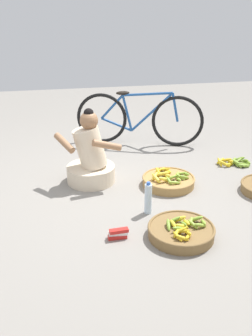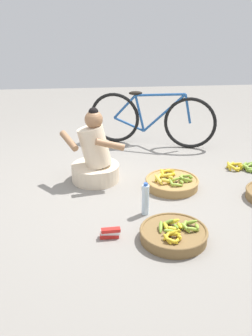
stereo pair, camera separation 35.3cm
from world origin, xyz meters
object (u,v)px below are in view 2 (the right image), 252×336
object	(u,v)px
bicycle_leaning	(151,119)
banana_basket_mid_left	(172,182)
loose_bananas_near_vendor	(246,167)
banana_basket_front_right	(174,234)
water_bottle	(145,199)
vendor_woman_front	(95,158)
packet_carton_stack	(110,233)

from	to	relation	value
bicycle_leaning	banana_basket_mid_left	world-z (taller)	bicycle_leaning
loose_bananas_near_vendor	banana_basket_front_right	bearing A→B (deg)	-129.99
bicycle_leaning	water_bottle	size ratio (longest dim) A/B	5.11
vendor_woman_front	banana_basket_mid_left	world-z (taller)	vendor_woman_front
banana_basket_mid_left	banana_basket_front_right	world-z (taller)	banana_basket_mid_left
banana_basket_front_right	packet_carton_stack	size ratio (longest dim) A/B	3.27
vendor_woman_front	loose_bananas_near_vendor	distance (m)	1.77
bicycle_leaning	banana_basket_mid_left	xyz separation A→B (m)	(0.03, -1.31, -0.30)
vendor_woman_front	water_bottle	bearing A→B (deg)	-60.17
banana_basket_front_right	packet_carton_stack	distance (m)	0.53
loose_bananas_near_vendor	water_bottle	world-z (taller)	water_bottle
bicycle_leaning	packet_carton_stack	xyz separation A→B (m)	(-0.67, -2.19, -0.31)
vendor_woman_front	water_bottle	xyz separation A→B (m)	(0.45, -0.78, -0.11)
banana_basket_front_right	loose_bananas_near_vendor	size ratio (longest dim) A/B	1.39
vendor_woman_front	banana_basket_mid_left	distance (m)	0.87
banana_basket_front_right	loose_bananas_near_vendor	xyz separation A→B (m)	(1.13, 1.34, -0.03)
banana_basket_front_right	loose_bananas_near_vendor	distance (m)	1.76
vendor_woman_front	water_bottle	distance (m)	0.90
banana_basket_front_right	vendor_woman_front	bearing A→B (deg)	117.05
banana_basket_mid_left	water_bottle	world-z (taller)	water_bottle
water_bottle	banana_basket_mid_left	bearing A→B (deg)	55.82
banana_basket_mid_left	loose_bananas_near_vendor	bearing A→B (deg)	21.65
banana_basket_mid_left	packet_carton_stack	xyz separation A→B (m)	(-0.70, -0.89, -0.01)
vendor_woman_front	bicycle_leaning	xyz separation A→B (m)	(0.77, 1.05, 0.09)
bicycle_leaning	water_bottle	bearing A→B (deg)	-100.02
bicycle_leaning	vendor_woman_front	bearing A→B (deg)	-126.13
bicycle_leaning	packet_carton_stack	distance (m)	2.32
vendor_woman_front	banana_basket_front_right	world-z (taller)	vendor_woman_front
water_bottle	packet_carton_stack	bearing A→B (deg)	-133.66
banana_basket_front_right	packet_carton_stack	world-z (taller)	banana_basket_front_right
banana_basket_mid_left	loose_bananas_near_vendor	world-z (taller)	banana_basket_mid_left
vendor_woman_front	packet_carton_stack	bearing A→B (deg)	-85.03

